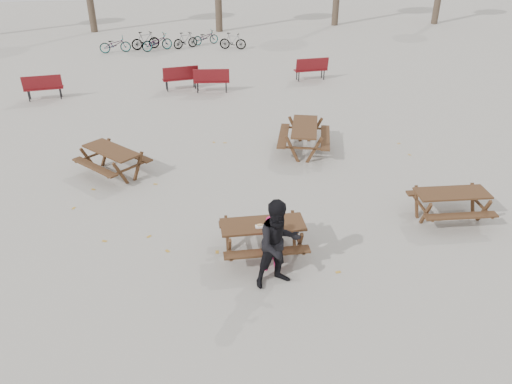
{
  "coord_description": "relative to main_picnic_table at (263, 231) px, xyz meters",
  "views": [
    {
      "loc": [
        -1.43,
        -8.87,
        6.51
      ],
      "look_at": [
        0.0,
        1.0,
        1.0
      ],
      "focal_mm": 35.0,
      "sensor_mm": 36.0,
      "label": 1
    }
  ],
  "objects": [
    {
      "name": "soda_bottle",
      "position": [
        0.13,
        -0.22,
        0.26
      ],
      "size": [
        0.07,
        0.07,
        0.17
      ],
      "color": "silver",
      "rests_on": "main_picnic_table"
    },
    {
      "name": "park_bench_row",
      "position": [
        -1.2,
        12.21,
        -0.07
      ],
      "size": [
        12.93,
        1.82,
        1.03
      ],
      "color": "maroon",
      "rests_on": "ground"
    },
    {
      "name": "bicycle_row",
      "position": [
        -2.19,
        19.91,
        -0.14
      ],
      "size": [
        8.06,
        2.36,
        0.96
      ],
      "color": "black",
      "rests_on": "ground"
    },
    {
      "name": "picnic_table_far",
      "position": [
        2.14,
        5.24,
        -0.16
      ],
      "size": [
        2.04,
        2.31,
        0.85
      ],
      "primitive_type": null,
      "rotation": [
        0.0,
        0.0,
        1.31
      ],
      "color": "#351D13",
      "rests_on": "ground"
    },
    {
      "name": "bread_roll",
      "position": [
        -0.08,
        -0.13,
        0.25
      ],
      "size": [
        0.14,
        0.06,
        0.05
      ],
      "primitive_type": "ellipsoid",
      "color": "tan",
      "rests_on": "food_tray"
    },
    {
      "name": "picnic_table_east",
      "position": [
        4.72,
        0.77,
        -0.21
      ],
      "size": [
        1.79,
        1.48,
        0.74
      ],
      "primitive_type": null,
      "rotation": [
        0.0,
        0.0,
        -0.05
      ],
      "color": "#351D13",
      "rests_on": "ground"
    },
    {
      "name": "fallen_leaves",
      "position": [
        0.5,
        2.5,
        -0.58
      ],
      "size": [
        11.0,
        11.0,
        0.01
      ],
      "primitive_type": null,
      "color": "#B6862B",
      "rests_on": "ground"
    },
    {
      "name": "food_tray",
      "position": [
        -0.08,
        -0.13,
        0.21
      ],
      "size": [
        0.18,
        0.11,
        0.03
      ],
      "primitive_type": "cube",
      "color": "white",
      "rests_on": "main_picnic_table"
    },
    {
      "name": "ground",
      "position": [
        0.0,
        0.0,
        -0.59
      ],
      "size": [
        80.0,
        80.0,
        0.0
      ],
      "primitive_type": "plane",
      "color": "gray",
      "rests_on": "ground"
    },
    {
      "name": "adult",
      "position": [
        0.15,
        -1.04,
        0.36
      ],
      "size": [
        1.08,
        0.93,
        1.9
      ],
      "primitive_type": "imported",
      "rotation": [
        0.0,
        0.0,
        0.26
      ],
      "color": "black",
      "rests_on": "ground"
    },
    {
      "name": "picnic_table_north",
      "position": [
        -3.63,
        4.44,
        -0.2
      ],
      "size": [
        2.29,
        2.31,
        0.78
      ],
      "primitive_type": null,
      "rotation": [
        0.0,
        0.0,
        -0.83
      ],
      "color": "#351D13",
      "rests_on": "ground"
    },
    {
      "name": "main_picnic_table",
      "position": [
        0.0,
        0.0,
        0.0
      ],
      "size": [
        1.8,
        1.45,
        0.78
      ],
      "color": "#351D13",
      "rests_on": "ground"
    },
    {
      "name": "child",
      "position": [
        0.1,
        -0.54,
        0.03
      ],
      "size": [
        0.49,
        0.36,
        1.24
      ],
      "primitive_type": "imported",
      "rotation": [
        0.0,
        0.0,
        0.16
      ],
      "color": "#BC1752",
      "rests_on": "ground"
    }
  ]
}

